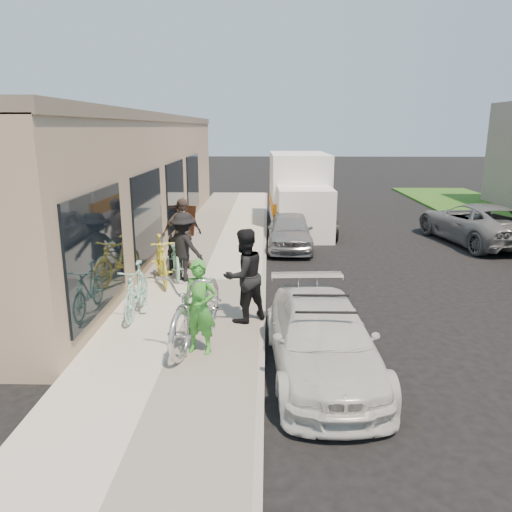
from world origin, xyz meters
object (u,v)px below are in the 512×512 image
object	(u,v)px
cruiser_bike_c	(161,260)
bystander_a	(184,247)
tandem_bike	(198,303)
sedan_silver	(290,230)
woman_rider	(200,307)
sandwich_board	(184,221)
sedan_white	(322,339)
cruiser_bike_a	(136,290)
bike_rack	(171,250)
bystander_b	(182,234)
cruiser_bike_b	(176,256)
far_car_gray	(476,223)
moving_truck	(299,195)
man_standing	(244,276)

from	to	relation	value
cruiser_bike_c	bystander_a	world-z (taller)	bystander_a
tandem_bike	sedan_silver	bearing A→B (deg)	85.78
woman_rider	sandwich_board	bearing A→B (deg)	114.35
sedan_white	cruiser_bike_a	xyz separation A→B (m)	(-3.48, 2.07, 0.10)
bike_rack	bystander_b	xyz separation A→B (m)	(0.25, 0.32, 0.37)
sedan_white	woman_rider	xyz separation A→B (m)	(-1.98, 0.39, 0.37)
sandwich_board	cruiser_bike_b	bearing A→B (deg)	-60.11
cruiser_bike_a	far_car_gray	bearing A→B (deg)	37.30
bystander_a	cruiser_bike_c	bearing A→B (deg)	49.41
sandwich_board	cruiser_bike_c	world-z (taller)	cruiser_bike_c
moving_truck	bystander_b	xyz separation A→B (m)	(-3.48, -6.61, -0.16)
woman_rider	bystander_b	bearing A→B (deg)	115.99
woman_rider	bike_rack	bearing A→B (deg)	119.66
sandwich_board	tandem_bike	distance (m)	8.87
sedan_silver	cruiser_bike_a	bearing A→B (deg)	-116.30
far_car_gray	woman_rider	world-z (taller)	woman_rider
sedan_white	man_standing	distance (m)	2.29
far_car_gray	bystander_a	distance (m)	10.37
tandem_bike	cruiser_bike_a	distance (m)	1.84
cruiser_bike_c	man_standing	bearing A→B (deg)	-67.49
cruiser_bike_a	cruiser_bike_b	distance (m)	2.81
bystander_b	far_car_gray	bearing A→B (deg)	-11.64
woman_rider	cruiser_bike_a	distance (m)	2.27
sedan_white	cruiser_bike_b	world-z (taller)	sedan_white
bike_rack	cruiser_bike_a	world-z (taller)	cruiser_bike_a
man_standing	bystander_b	size ratio (longest dim) A/B	0.97
cruiser_bike_a	sandwich_board	bearing A→B (deg)	92.14
tandem_bike	bystander_b	bearing A→B (deg)	112.79
sandwich_board	tandem_bike	size ratio (longest dim) A/B	0.39
moving_truck	bystander_a	size ratio (longest dim) A/B	3.46
cruiser_bike_b	man_standing	bearing A→B (deg)	-73.20
moving_truck	tandem_bike	bearing A→B (deg)	-103.85
far_car_gray	tandem_bike	distance (m)	11.89
moving_truck	far_car_gray	world-z (taller)	moving_truck
cruiser_bike_c	bike_rack	bearing A→B (deg)	68.06
sedan_silver	cruiser_bike_b	xyz separation A→B (m)	(-3.04, -3.56, 0.05)
moving_truck	cruiser_bike_a	world-z (taller)	moving_truck
sandwich_board	bystander_b	distance (m)	4.16
cruiser_bike_c	cruiser_bike_a	bearing A→B (deg)	-109.89
man_standing	cruiser_bike_a	xyz separation A→B (m)	(-2.16, 0.26, -0.39)
cruiser_bike_a	sedan_white	bearing A→B (deg)	-30.77
sedan_white	tandem_bike	size ratio (longest dim) A/B	1.57
bike_rack	tandem_bike	world-z (taller)	tandem_bike
tandem_bike	bystander_a	bearing A→B (deg)	113.20
cruiser_bike_a	woman_rider	bearing A→B (deg)	-48.33
bystander_a	bystander_b	world-z (taller)	bystander_b
moving_truck	cruiser_bike_a	bearing A→B (deg)	-112.51
far_car_gray	bystander_b	xyz separation A→B (m)	(-9.30, -3.94, 0.41)
sedan_silver	bystander_a	bearing A→B (deg)	-123.18
sedan_white	cruiser_bike_a	size ratio (longest dim) A/B	2.34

